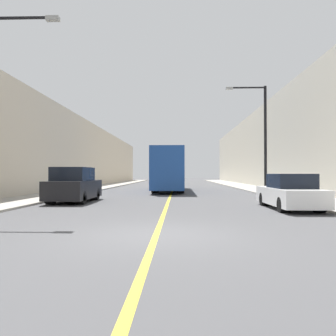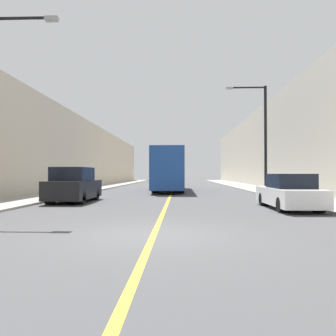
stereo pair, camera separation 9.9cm
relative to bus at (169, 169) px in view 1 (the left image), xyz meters
The scene contains 10 objects.
ground_plane 21.17m from the bus, 89.26° to the right, with size 200.00×200.00×0.00m, color #474749.
sidewalk_left 12.05m from the bus, 131.49° to the left, with size 3.38×72.00×0.10m, color #9E998E.
sidewalk_right 12.41m from the bus, 46.61° to the left, with size 3.38×72.00×0.10m, color #9E998E.
building_row_left 14.74m from the bus, 142.39° to the left, with size 4.00×72.00×7.65m, color beige.
building_row_right 15.28m from the bus, 36.35° to the left, with size 4.00×72.00×9.19m, color #B7B2A3.
road_center_line 9.12m from the bus, 88.26° to the left, with size 0.16×72.00×0.01m, color gold.
bus is the anchor object (origin of this frame).
parked_suv_left 12.74m from the bus, 112.43° to the right, with size 1.97×4.43×1.89m.
car_right_near 15.94m from the bus, 68.96° to the right, with size 1.78×4.65×1.54m.
street_lamp_right 9.33m from the bus, 40.85° to the right, with size 2.91×0.24×7.71m.
Camera 1 is at (0.57, -8.27, 1.55)m, focal length 35.00 mm.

